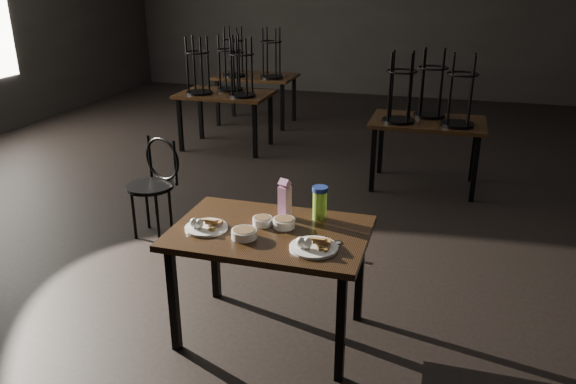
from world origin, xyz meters
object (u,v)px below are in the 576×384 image
(water_bottle, at_px, (320,203))
(bentwood_chair, at_px, (155,179))
(main_table, at_px, (270,241))
(juice_carton, at_px, (285,200))

(water_bottle, distance_m, bentwood_chair, 1.99)
(main_table, distance_m, bentwood_chair, 1.89)
(juice_carton, distance_m, water_bottle, 0.22)
(main_table, bearing_deg, juice_carton, 81.41)
(water_bottle, xyz_separation_m, bentwood_chair, (-1.72, 0.95, -0.35))
(main_table, relative_size, juice_carton, 4.59)
(bentwood_chair, bearing_deg, main_table, -22.71)
(main_table, height_order, bentwood_chair, bentwood_chair)
(main_table, height_order, juice_carton, juice_carton)
(juice_carton, bearing_deg, water_bottle, 8.14)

